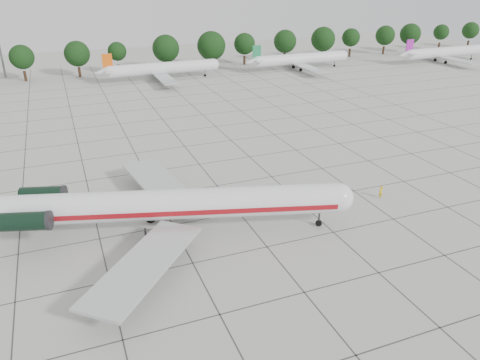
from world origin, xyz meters
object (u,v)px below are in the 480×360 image
Objects in this scene: main_airliner at (152,205)px; bg_airliner_e at (444,52)px; ground_crew at (381,192)px; bg_airliner_d at (300,59)px; bg_airliner_c at (162,69)px.

bg_airliner_e is at bearing 49.65° from main_airliner.
bg_airliner_d is at bearing -128.39° from ground_crew.
bg_airliner_d is at bearing -1.52° from bg_airliner_c.
ground_crew is at bearing -137.15° from bg_airliner_e.
bg_airliner_c is 39.07m from bg_airliner_d.
ground_crew is 80.62m from bg_airliner_d.
ground_crew is at bearing -82.37° from bg_airliner_c.
ground_crew is 0.06× the size of bg_airliner_c.
bg_airliner_d is (57.05, 73.40, -0.59)m from main_airliner.
ground_crew is 0.06× the size of bg_airliner_d.
main_airliner reaches higher than ground_crew.
main_airliner is at bearing -21.18° from ground_crew.
bg_airliner_e is at bearing -154.57° from ground_crew.
bg_airliner_d is (39.05, -1.03, 0.00)m from bg_airliner_c.
bg_airliner_e is (45.77, -6.04, 0.00)m from bg_airliner_d.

